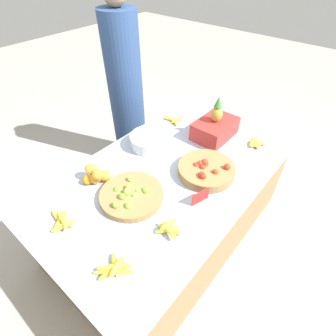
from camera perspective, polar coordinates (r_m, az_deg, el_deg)
name	(u,v)px	position (r m, az deg, el deg)	size (l,w,h in m)	color
ground_plane	(168,230)	(2.34, 0.00, -13.26)	(12.00, 12.00, 0.00)	#A39E93
market_table	(168,204)	(2.07, 0.00, -7.95)	(1.86, 1.13, 0.67)	olive
lime_bowl	(131,195)	(1.66, -7.97, -5.86)	(0.40, 0.40, 0.08)	olive
tomato_basket	(206,170)	(1.82, 8.34, -0.39)	(0.39, 0.39, 0.10)	olive
orange_pile	(96,175)	(1.79, -15.40, -1.58)	(0.17, 0.16, 0.13)	orange
metal_bowl	(150,141)	(2.05, -4.03, 5.99)	(0.30, 0.30, 0.10)	silver
price_sign	(200,197)	(1.62, 7.08, -6.24)	(0.12, 0.04, 0.09)	red
produce_crate	(215,127)	(2.16, 10.12, 8.78)	(0.35, 0.25, 0.35)	#B22D28
banana_bunch_middle_left	(174,120)	(2.36, 1.29, 10.47)	(0.17, 0.19, 0.03)	yellow
banana_bunch_back_center	(115,268)	(1.40, -11.49, -20.57)	(0.17, 0.18, 0.06)	yellow
banana_bunch_front_left	(169,228)	(1.49, 0.23, -13.02)	(0.14, 0.15, 0.06)	yellow
banana_bunch_front_center	(62,221)	(1.64, -21.99, -10.57)	(0.16, 0.21, 0.05)	yellow
banana_bunch_middle_right	(256,143)	(2.18, 18.65, 5.17)	(0.17, 0.14, 0.04)	yellow
vendor_person	(126,93)	(2.65, -9.13, 15.83)	(0.33, 0.33, 1.67)	navy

